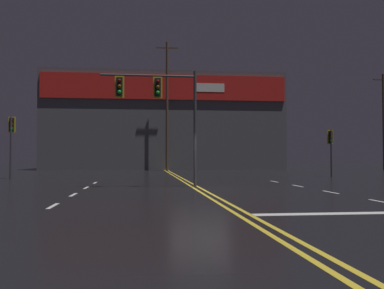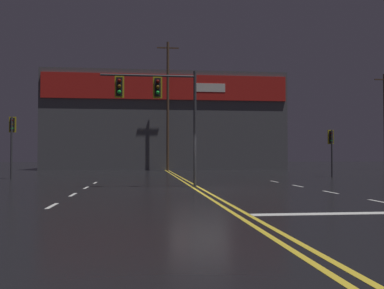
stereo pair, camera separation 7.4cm
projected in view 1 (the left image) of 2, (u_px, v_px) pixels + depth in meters
The scene contains 7 objects.
ground_plane at pixel (200, 190), 18.03m from camera, with size 200.00×200.00×0.00m, color black.
road_markings at pixel (230, 193), 16.62m from camera, with size 14.69×60.00×0.01m.
traffic_signal_median at pixel (156, 98), 19.50m from camera, with size 4.38×0.36×5.35m.
traffic_signal_corner_northwest at pixel (12, 133), 26.91m from camera, with size 0.42×0.36×3.93m.
traffic_signal_corner_northeast at pixel (331, 142), 29.89m from camera, with size 0.42×0.36×3.28m.
building_backdrop at pixel (164, 123), 49.44m from camera, with size 26.00×10.23×10.51m.
utility_pole_row at pixel (160, 110), 42.87m from camera, with size 47.87×0.26×13.00m.
Camera 1 is at (-2.43, -17.92, 1.40)m, focal length 40.00 mm.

